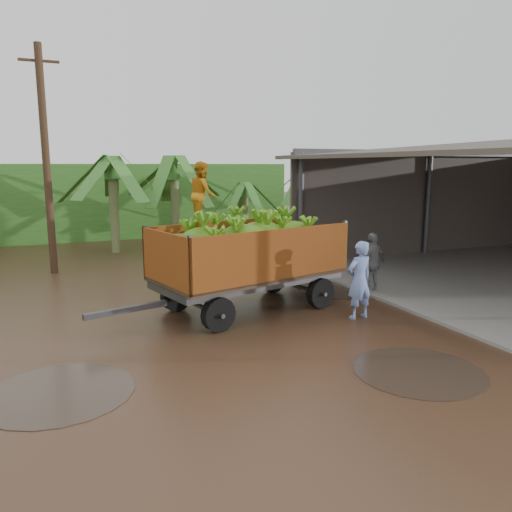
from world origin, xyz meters
The scene contains 6 objects.
ground centered at (0.00, 0.00, 0.00)m, with size 100.00×100.00×0.00m, color black.
hedge_north centered at (-2.00, 16.00, 1.80)m, with size 22.00×3.00×3.60m, color #2D661E.
banana_trailer centered at (1.48, 1.29, 1.39)m, with size 6.48×3.24×3.64m.
man_blue centered at (3.60, -0.38, 0.92)m, with size 0.67×0.44×1.84m, color #7692D8.
man_grey centered at (5.26, 1.39, 0.86)m, with size 1.01×0.42×1.73m, color gray.
utility_pole centered at (-2.86, 7.82, 3.70)m, with size 1.20×0.24×7.29m.
Camera 1 is at (-3.06, -9.84, 3.56)m, focal length 35.00 mm.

